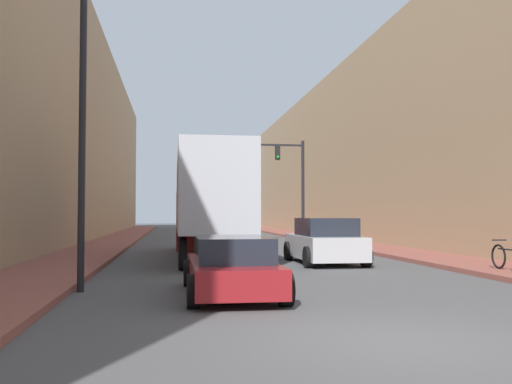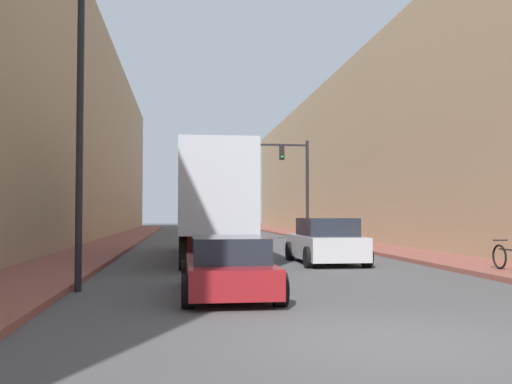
# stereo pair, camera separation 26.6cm
# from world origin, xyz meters

# --- Properties ---
(ground_plane) EXTENTS (200.00, 200.00, 0.00)m
(ground_plane) POSITION_xyz_m (0.00, 0.00, 0.00)
(ground_plane) COLOR #4C4C4F
(sidewalk_right) EXTENTS (2.75, 80.00, 0.15)m
(sidewalk_right) POSITION_xyz_m (6.69, 30.00, 0.07)
(sidewalk_right) COLOR brown
(sidewalk_right) RESTS_ON ground
(sidewalk_left) EXTENTS (2.75, 80.00, 0.15)m
(sidewalk_left) POSITION_xyz_m (-6.69, 30.00, 0.07)
(sidewalk_left) COLOR brown
(sidewalk_left) RESTS_ON ground
(building_right) EXTENTS (6.00, 80.00, 11.97)m
(building_right) POSITION_xyz_m (11.06, 30.00, 5.99)
(building_right) COLOR tan
(building_right) RESTS_ON ground
(building_left) EXTENTS (6.00, 80.00, 14.64)m
(building_left) POSITION_xyz_m (-11.06, 30.00, 7.32)
(building_left) COLOR tan
(building_left) RESTS_ON ground
(semi_truck) EXTENTS (2.44, 12.35, 4.09)m
(semi_truck) POSITION_xyz_m (-1.74, 15.33, 2.27)
(semi_truck) COLOR #B2B7C1
(semi_truck) RESTS_ON ground
(sedan_car) EXTENTS (1.99, 4.58, 1.27)m
(sedan_car) POSITION_xyz_m (-1.85, 4.86, 0.61)
(sedan_car) COLOR maroon
(sedan_car) RESTS_ON ground
(suv_car) EXTENTS (2.19, 4.52, 1.61)m
(suv_car) POSITION_xyz_m (2.21, 12.22, 0.76)
(suv_car) COLOR #B7B7BC
(suv_car) RESTS_ON ground
(traffic_signal_gantry) EXTENTS (6.72, 0.35, 6.47)m
(traffic_signal_gantry) POSITION_xyz_m (3.37, 28.34, 4.63)
(traffic_signal_gantry) COLOR black
(traffic_signal_gantry) RESTS_ON ground
(street_lamp) EXTENTS (0.44, 0.44, 8.34)m
(street_lamp) POSITION_xyz_m (-5.16, 5.85, 5.20)
(street_lamp) COLOR black
(street_lamp) RESTS_ON ground
(parked_bicycle) EXTENTS (0.44, 1.83, 0.86)m
(parked_bicycle) POSITION_xyz_m (6.33, 7.50, 0.53)
(parked_bicycle) COLOR black
(parked_bicycle) RESTS_ON sidewalk_right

